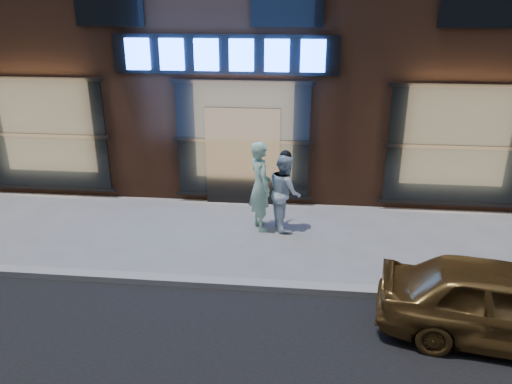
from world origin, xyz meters
TOP-DOWN VIEW (x-y plane):
  - ground at (0.00, 0.00)m, footprint 90.00×90.00m
  - curb at (0.00, 0.00)m, footprint 60.00×0.25m
  - man_bowtie at (0.57, 2.50)m, footprint 0.74×0.86m
  - man_cap at (1.10, 2.58)m, footprint 0.87×0.99m
  - gold_sedan at (4.51, -1.03)m, footprint 3.81×2.04m

SIDE VIEW (x-z plane):
  - ground at x=0.00m, z-range 0.00..0.00m
  - curb at x=0.00m, z-range 0.00..0.12m
  - gold_sedan at x=4.51m, z-range 0.00..1.23m
  - man_cap at x=1.10m, z-range 0.00..1.71m
  - man_bowtie at x=0.57m, z-range 0.00..1.99m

